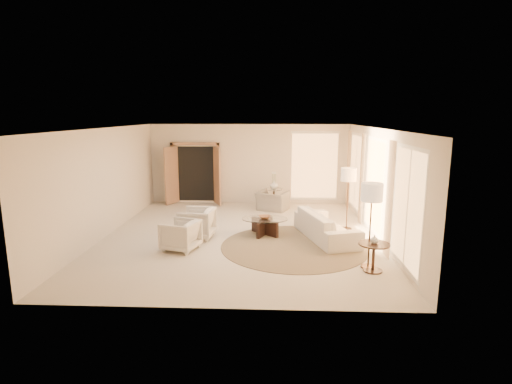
{
  "coord_description": "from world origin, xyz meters",
  "views": [
    {
      "loc": [
        0.86,
        -10.04,
        3.15
      ],
      "look_at": [
        0.4,
        0.4,
        1.1
      ],
      "focal_mm": 28.0,
      "sensor_mm": 36.0,
      "label": 1
    }
  ],
  "objects_px": {
    "side_table": "(274,197)",
    "floor_lamp_near": "(349,177)",
    "sofa": "(326,225)",
    "side_vase": "(274,185)",
    "accent_chair": "(273,198)",
    "end_vase": "(374,239)",
    "floor_lamp_far": "(372,196)",
    "bowl": "(265,217)",
    "end_table": "(374,252)",
    "coffee_table": "(265,225)",
    "armchair_right": "(180,234)",
    "armchair_left": "(197,222)"
  },
  "relations": [
    {
      "from": "armchair_right",
      "to": "end_vase",
      "type": "relative_size",
      "value": 4.38
    },
    {
      "from": "accent_chair",
      "to": "armchair_right",
      "type": "bearing_deg",
      "value": 83.39
    },
    {
      "from": "floor_lamp_near",
      "to": "end_vase",
      "type": "height_order",
      "value": "floor_lamp_near"
    },
    {
      "from": "side_table",
      "to": "side_vase",
      "type": "bearing_deg",
      "value": -90.0
    },
    {
      "from": "armchair_left",
      "to": "end_vase",
      "type": "relative_size",
      "value": 4.77
    },
    {
      "from": "floor_lamp_far",
      "to": "bowl",
      "type": "bearing_deg",
      "value": 135.1
    },
    {
      "from": "bowl",
      "to": "side_vase",
      "type": "relative_size",
      "value": 1.13
    },
    {
      "from": "coffee_table",
      "to": "bowl",
      "type": "height_order",
      "value": "bowl"
    },
    {
      "from": "accent_chair",
      "to": "floor_lamp_far",
      "type": "relative_size",
      "value": 0.54
    },
    {
      "from": "sofa",
      "to": "coffee_table",
      "type": "xyz_separation_m",
      "value": [
        -1.58,
        0.24,
        -0.07
      ]
    },
    {
      "from": "sofa",
      "to": "floor_lamp_far",
      "type": "xyz_separation_m",
      "value": [
        0.63,
        -1.95,
        1.17
      ]
    },
    {
      "from": "accent_chair",
      "to": "end_vase",
      "type": "distance_m",
      "value": 5.57
    },
    {
      "from": "floor_lamp_near",
      "to": "end_vase",
      "type": "distance_m",
      "value": 3.12
    },
    {
      "from": "side_table",
      "to": "floor_lamp_near",
      "type": "height_order",
      "value": "floor_lamp_near"
    },
    {
      "from": "side_table",
      "to": "armchair_right",
      "type": "bearing_deg",
      "value": -116.93
    },
    {
      "from": "armchair_left",
      "to": "armchair_right",
      "type": "distance_m",
      "value": 0.98
    },
    {
      "from": "sofa",
      "to": "coffee_table",
      "type": "distance_m",
      "value": 1.6
    },
    {
      "from": "floor_lamp_near",
      "to": "side_vase",
      "type": "xyz_separation_m",
      "value": [
        -2.02,
        2.42,
        -0.65
      ]
    },
    {
      "from": "sofa",
      "to": "bowl",
      "type": "height_order",
      "value": "sofa"
    },
    {
      "from": "bowl",
      "to": "side_vase",
      "type": "xyz_separation_m",
      "value": [
        0.24,
        3.04,
        0.33
      ]
    },
    {
      "from": "armchair_right",
      "to": "floor_lamp_far",
      "type": "bearing_deg",
      "value": 94.32
    },
    {
      "from": "side_table",
      "to": "bowl",
      "type": "bearing_deg",
      "value": -94.48
    },
    {
      "from": "coffee_table",
      "to": "floor_lamp_near",
      "type": "xyz_separation_m",
      "value": [
        2.26,
        0.62,
        1.18
      ]
    },
    {
      "from": "armchair_left",
      "to": "end_vase",
      "type": "xyz_separation_m",
      "value": [
        4.0,
        -2.08,
        0.25
      ]
    },
    {
      "from": "end_table",
      "to": "bowl",
      "type": "xyz_separation_m",
      "value": [
        -2.26,
        2.4,
        0.08
      ]
    },
    {
      "from": "end_table",
      "to": "armchair_left",
      "type": "bearing_deg",
      "value": 152.47
    },
    {
      "from": "coffee_table",
      "to": "side_table",
      "type": "bearing_deg",
      "value": 85.52
    },
    {
      "from": "sofa",
      "to": "accent_chair",
      "type": "distance_m",
      "value": 3.32
    },
    {
      "from": "floor_lamp_far",
      "to": "side_vase",
      "type": "relative_size",
      "value": 6.45
    },
    {
      "from": "floor_lamp_far",
      "to": "side_table",
      "type": "bearing_deg",
      "value": 110.6
    },
    {
      "from": "sofa",
      "to": "bowl",
      "type": "relative_size",
      "value": 7.52
    },
    {
      "from": "side_table",
      "to": "coffee_table",
      "type": "bearing_deg",
      "value": -94.48
    },
    {
      "from": "end_table",
      "to": "armchair_right",
      "type": "bearing_deg",
      "value": 164.97
    },
    {
      "from": "armchair_right",
      "to": "armchair_left",
      "type": "bearing_deg",
      "value": -175.52
    },
    {
      "from": "side_table",
      "to": "side_vase",
      "type": "distance_m",
      "value": 0.4
    },
    {
      "from": "armchair_left",
      "to": "end_vase",
      "type": "bearing_deg",
      "value": 68.42
    },
    {
      "from": "armchair_left",
      "to": "accent_chair",
      "type": "relative_size",
      "value": 0.88
    },
    {
      "from": "sofa",
      "to": "side_vase",
      "type": "distance_m",
      "value": 3.58
    },
    {
      "from": "end_table",
      "to": "bowl",
      "type": "relative_size",
      "value": 1.99
    },
    {
      "from": "sofa",
      "to": "bowl",
      "type": "bearing_deg",
      "value": 65.02
    },
    {
      "from": "accent_chair",
      "to": "side_vase",
      "type": "distance_m",
      "value": 0.47
    },
    {
      "from": "sofa",
      "to": "accent_chair",
      "type": "relative_size",
      "value": 2.45
    },
    {
      "from": "sofa",
      "to": "floor_lamp_near",
      "type": "xyz_separation_m",
      "value": [
        0.68,
        0.87,
        1.11
      ]
    },
    {
      "from": "armchair_right",
      "to": "end_vase",
      "type": "bearing_deg",
      "value": 91.87
    },
    {
      "from": "end_table",
      "to": "end_vase",
      "type": "relative_size",
      "value": 3.51
    },
    {
      "from": "sofa",
      "to": "end_table",
      "type": "xyz_separation_m",
      "value": [
        0.68,
        -2.16,
        0.06
      ]
    },
    {
      "from": "sofa",
      "to": "floor_lamp_near",
      "type": "distance_m",
      "value": 1.56
    },
    {
      "from": "coffee_table",
      "to": "bowl",
      "type": "bearing_deg",
      "value": -90.0
    },
    {
      "from": "floor_lamp_near",
      "to": "bowl",
      "type": "xyz_separation_m",
      "value": [
        -2.26,
        -0.62,
        -0.98
      ]
    },
    {
      "from": "armchair_right",
      "to": "side_table",
      "type": "relative_size",
      "value": 1.16
    }
  ]
}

